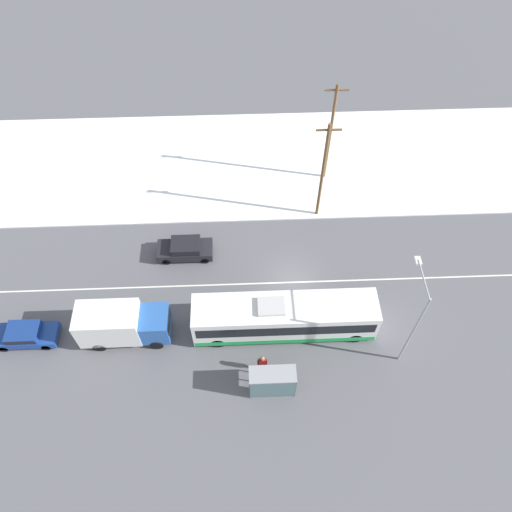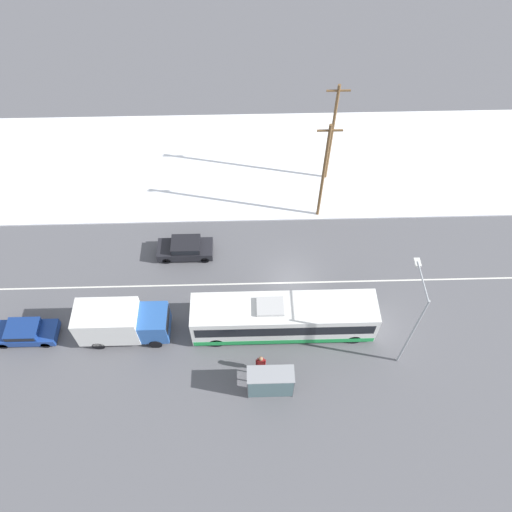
% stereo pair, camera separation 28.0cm
% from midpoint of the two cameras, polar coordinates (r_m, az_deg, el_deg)
% --- Properties ---
extents(ground_plane, '(120.00, 120.00, 0.00)m').
position_cam_midpoint_polar(ground_plane, '(37.49, 4.26, -3.07)').
color(ground_plane, '#56565B').
extents(snow_lot, '(80.00, 13.56, 0.12)m').
position_cam_midpoint_polar(snow_lot, '(45.75, 3.11, 10.64)').
color(snow_lot, white).
rests_on(snow_lot, ground_plane).
extents(lane_marking_center, '(60.00, 0.12, 0.00)m').
position_cam_midpoint_polar(lane_marking_center, '(37.49, 4.26, -3.07)').
color(lane_marking_center, silver).
rests_on(lane_marking_center, ground_plane).
extents(city_bus, '(12.40, 2.57, 3.25)m').
position_cam_midpoint_polar(city_bus, '(34.09, 3.40, -7.06)').
color(city_bus, white).
rests_on(city_bus, ground_plane).
extents(box_truck, '(6.08, 2.30, 3.08)m').
position_cam_midpoint_polar(box_truck, '(34.93, -15.00, -7.31)').
color(box_truck, silver).
rests_on(box_truck, ground_plane).
extents(sedan_car, '(4.23, 1.80, 1.49)m').
position_cam_midpoint_polar(sedan_car, '(38.62, -7.85, 0.93)').
color(sedan_car, black).
rests_on(sedan_car, ground_plane).
extents(parked_car_near_truck, '(4.18, 1.80, 1.32)m').
position_cam_midpoint_polar(parked_car_near_truck, '(37.90, -24.68, -7.86)').
color(parked_car_near_truck, navy).
rests_on(parked_car_near_truck, ground_plane).
extents(pedestrian_at_stop, '(0.66, 0.29, 1.83)m').
position_cam_midpoint_polar(pedestrian_at_stop, '(33.09, 0.79, -12.06)').
color(pedestrian_at_stop, '#23232D').
rests_on(pedestrian_at_stop, ground_plane).
extents(bus_shelter, '(2.94, 1.20, 2.40)m').
position_cam_midpoint_polar(bus_shelter, '(31.97, 1.94, -14.29)').
color(bus_shelter, gray).
rests_on(bus_shelter, ground_plane).
extents(streetlamp, '(0.36, 3.12, 7.77)m').
position_cam_midpoint_polar(streetlamp, '(31.75, 17.83, -6.58)').
color(streetlamp, '#9EA3A8').
rests_on(streetlamp, ground_plane).
extents(utility_pole_roadside, '(1.80, 0.24, 9.31)m').
position_cam_midpoint_polar(utility_pole_roadside, '(38.26, 7.96, 9.44)').
color(utility_pole_roadside, brown).
rests_on(utility_pole_roadside, ground_plane).
extents(utility_pole_snowlot, '(1.80, 0.24, 9.43)m').
position_cam_midpoint_polar(utility_pole_snowlot, '(41.53, 8.87, 13.64)').
color(utility_pole_snowlot, brown).
rests_on(utility_pole_snowlot, ground_plane).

